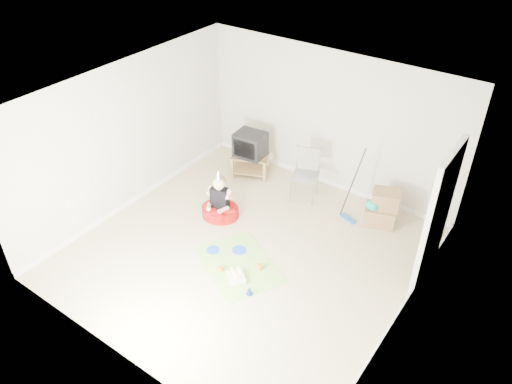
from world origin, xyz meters
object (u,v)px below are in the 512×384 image
Objects in this scene: cardboard_boxes at (382,208)px; folding_chair at (305,176)px; tv_stand at (250,163)px; crt_tv at (250,144)px; birthday_cake at (237,278)px; seated_woman at (220,206)px.

folding_chair is at bearing -175.19° from cardboard_boxes.
tv_stand is 1.25× the size of cardboard_boxes.
crt_tv is 0.56× the size of folding_chair.
cardboard_boxes is (2.71, 0.03, -0.36)m from crt_tv.
crt_tv is at bearing 176.08° from folding_chair.
birthday_cake is (1.55, -2.48, -0.22)m from tv_stand.
tv_stand is at bearing -95.87° from crt_tv.
seated_woman is at bearing -75.53° from tv_stand.
crt_tv is (0.00, 0.00, 0.41)m from tv_stand.
folding_chair is 1.54× the size of cardboard_boxes.
folding_chair reaches higher than cardboard_boxes.
birthday_cake is at bearing -58.08° from tv_stand.
seated_woman reaches higher than crt_tv.
crt_tv is at bearing -179.29° from cardboard_boxes.
crt_tv reaches higher than birthday_cake.
crt_tv reaches higher than cardboard_boxes.
folding_chair is at bearing -9.80° from crt_tv.
birthday_cake is at bearing -63.96° from crt_tv.
tv_stand is at bearing -179.29° from cardboard_boxes.
crt_tv is at bearing 104.47° from seated_woman.
seated_woman is (0.36, -1.39, -0.05)m from tv_stand.
folding_chair reaches higher than seated_woman.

